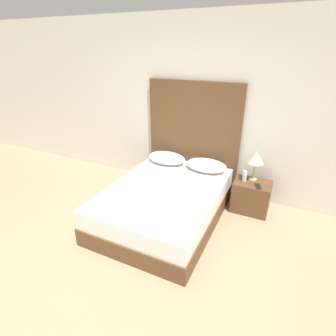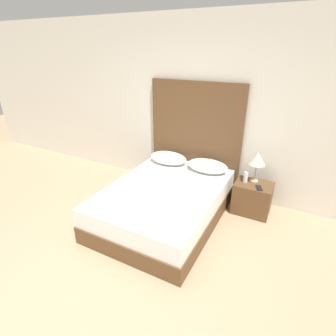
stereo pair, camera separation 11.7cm
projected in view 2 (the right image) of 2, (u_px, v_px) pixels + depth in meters
name	position (u px, v px, depth m)	size (l,w,h in m)	color
ground_plane	(84.00, 291.00, 2.63)	(16.00, 16.00, 0.00)	tan
wall_back	(191.00, 108.00, 4.13)	(10.00, 0.06, 2.70)	silver
bed	(165.00, 203.00, 3.67)	(1.44, 1.99, 0.49)	brown
headboard	(195.00, 138.00, 4.21)	(1.51, 0.05, 1.78)	brown
pillow_left	(168.00, 158.00, 4.27)	(0.63, 0.39, 0.18)	white
pillow_right	(208.00, 166.00, 3.98)	(0.63, 0.39, 0.18)	white
phone_on_bed	(145.00, 188.00, 3.53)	(0.10, 0.16, 0.01)	#B7B7BC
nightstand	(252.00, 198.00, 3.80)	(0.52, 0.39, 0.46)	brown
table_lamp	(257.00, 159.00, 3.63)	(0.24, 0.24, 0.45)	tan
phone_on_nightstand	(259.00, 188.00, 3.59)	(0.12, 0.17, 0.01)	black
toiletry_bottle	(246.00, 177.00, 3.72)	(0.06, 0.06, 0.16)	silver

